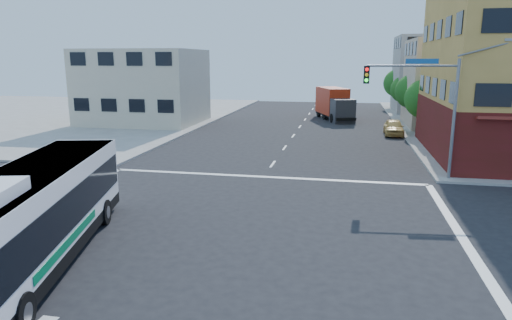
# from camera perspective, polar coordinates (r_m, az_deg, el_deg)

# --- Properties ---
(ground) EXTENTS (120.00, 120.00, 0.00)m
(ground) POSITION_cam_1_polar(r_m,az_deg,el_deg) (18.79, -4.32, -9.29)
(ground) COLOR black
(ground) RESTS_ON ground
(sidewalk_nw) EXTENTS (50.00, 50.00, 0.15)m
(sidewalk_nw) POSITION_cam_1_polar(r_m,az_deg,el_deg) (65.65, -26.23, 5.17)
(sidewalk_nw) COLOR gray
(sidewalk_nw) RESTS_ON ground
(building_east_near) EXTENTS (12.06, 10.06, 9.00)m
(building_east_near) POSITION_cam_1_polar(r_m,az_deg,el_deg) (52.28, 25.05, 8.63)
(building_east_near) COLOR #C6B197
(building_east_near) RESTS_ON ground
(building_east_far) EXTENTS (12.06, 10.06, 10.00)m
(building_east_far) POSITION_cam_1_polar(r_m,az_deg,el_deg) (65.94, 22.26, 9.86)
(building_east_far) COLOR gray
(building_east_far) RESTS_ON ground
(building_west) EXTENTS (12.06, 10.06, 8.00)m
(building_west) POSITION_cam_1_polar(r_m,az_deg,el_deg) (51.68, -13.88, 8.84)
(building_west) COLOR #BEB59D
(building_west) RESTS_ON ground
(signal_mast_ne) EXTENTS (7.91, 1.13, 8.07)m
(signal_mast_ne) POSITION_cam_1_polar(r_m,az_deg,el_deg) (27.82, 20.33, 7.64)
(signal_mast_ne) COLOR slate
(signal_mast_ne) RESTS_ON ground
(street_tree_a) EXTENTS (3.60, 3.60, 5.53)m
(street_tree_a) POSITION_cam_1_polar(r_m,az_deg,el_deg) (45.40, 20.44, 7.44)
(street_tree_a) COLOR #362113
(street_tree_a) RESTS_ON ground
(street_tree_b) EXTENTS (3.80, 3.80, 5.79)m
(street_tree_b) POSITION_cam_1_polar(r_m,az_deg,el_deg) (53.29, 19.13, 8.34)
(street_tree_b) COLOR #362113
(street_tree_b) RESTS_ON ground
(street_tree_c) EXTENTS (3.40, 3.40, 5.29)m
(street_tree_c) POSITION_cam_1_polar(r_m,az_deg,el_deg) (61.23, 18.13, 8.59)
(street_tree_c) COLOR #362113
(street_tree_c) RESTS_ON ground
(street_tree_d) EXTENTS (4.00, 4.00, 6.03)m
(street_tree_d) POSITION_cam_1_polar(r_m,az_deg,el_deg) (69.15, 17.40, 9.36)
(street_tree_d) COLOR #362113
(street_tree_d) RESTS_ON ground
(transit_bus) EXTENTS (5.69, 12.75, 3.70)m
(transit_bus) POSITION_cam_1_polar(r_m,az_deg,el_deg) (17.16, -26.16, -6.30)
(transit_bus) COLOR black
(transit_bus) RESTS_ON ground
(box_truck) EXTENTS (4.96, 8.47, 3.67)m
(box_truck) POSITION_cam_1_polar(r_m,az_deg,el_deg) (54.68, 9.78, 6.86)
(box_truck) COLOR #29292E
(box_truck) RESTS_ON ground
(parked_car) EXTENTS (1.85, 4.37, 1.47)m
(parked_car) POSITION_cam_1_polar(r_m,az_deg,el_deg) (44.68, 16.83, 3.94)
(parked_car) COLOR #D5AE57
(parked_car) RESTS_ON ground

